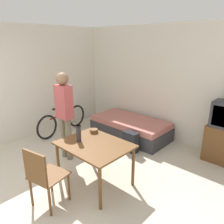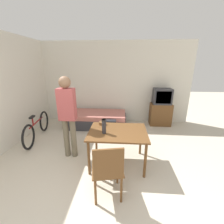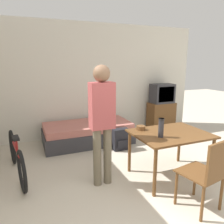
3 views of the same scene
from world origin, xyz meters
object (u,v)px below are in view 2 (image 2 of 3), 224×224
(bicycle, at_px, (37,128))
(backpack, at_px, (110,128))
(wooden_chair, at_px, (108,169))
(thermos_flask, at_px, (104,126))
(mate_bowl, at_px, (102,123))
(dining_table, at_px, (118,135))
(tv, at_px, (161,108))
(daybed, at_px, (96,119))
(person_standing, at_px, (67,112))

(bicycle, bearing_deg, backpack, 10.26)
(wooden_chair, height_order, thermos_flask, thermos_flask)
(wooden_chair, bearing_deg, mate_bowl, 101.34)
(wooden_chair, bearing_deg, dining_table, 82.94)
(bicycle, height_order, mate_bowl, mate_bowl)
(wooden_chair, relative_size, bicycle, 0.57)
(mate_bowl, bearing_deg, bicycle, 161.87)
(tv, bearing_deg, backpack, -150.80)
(dining_table, distance_m, mate_bowl, 0.48)
(daybed, height_order, thermos_flask, thermos_flask)
(daybed, height_order, wooden_chair, wooden_chair)
(bicycle, distance_m, backpack, 2.01)
(daybed, xyz_separation_m, dining_table, (0.78, -1.93, 0.42))
(person_standing, bearing_deg, daybed, 81.10)
(bicycle, bearing_deg, tv, 19.31)
(thermos_flask, bearing_deg, wooden_chair, -79.21)
(tv, height_order, bicycle, tv)
(person_standing, distance_m, mate_bowl, 0.76)
(tv, distance_m, dining_table, 2.57)
(dining_table, distance_m, backpack, 1.38)
(tv, distance_m, thermos_flask, 2.81)
(person_standing, xyz_separation_m, backpack, (0.79, 1.10, -0.81))
(daybed, relative_size, bicycle, 1.18)
(thermos_flask, height_order, backpack, thermos_flask)
(bicycle, xyz_separation_m, thermos_flask, (1.98, -1.04, 0.56))
(wooden_chair, bearing_deg, backpack, 93.91)
(daybed, height_order, mate_bowl, mate_bowl)
(dining_table, height_order, thermos_flask, thermos_flask)
(daybed, distance_m, tv, 2.17)
(wooden_chair, relative_size, backpack, 2.08)
(dining_table, bearing_deg, tv, 58.26)
(person_standing, bearing_deg, thermos_flask, -20.65)
(bicycle, bearing_deg, wooden_chair, -40.33)
(person_standing, height_order, backpack, person_standing)
(dining_table, xyz_separation_m, mate_bowl, (-0.35, 0.31, 0.12))
(daybed, xyz_separation_m, backpack, (0.52, -0.65, -0.00))
(daybed, bearing_deg, dining_table, -68.12)
(thermos_flask, bearing_deg, bicycle, 152.38)
(tv, xyz_separation_m, thermos_flask, (-1.61, -2.29, 0.29))
(daybed, xyz_separation_m, thermos_flask, (0.52, -2.04, 0.66))
(backpack, bearing_deg, wooden_chair, -86.09)
(dining_table, xyz_separation_m, thermos_flask, (-0.26, -0.11, 0.24))
(daybed, bearing_deg, thermos_flask, -75.70)
(dining_table, relative_size, thermos_flask, 4.01)
(wooden_chair, distance_m, thermos_flask, 0.86)
(person_standing, bearing_deg, backpack, 54.15)
(dining_table, height_order, backpack, dining_table)
(dining_table, relative_size, bicycle, 0.69)
(daybed, distance_m, person_standing, 1.94)
(person_standing, bearing_deg, dining_table, -10.24)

